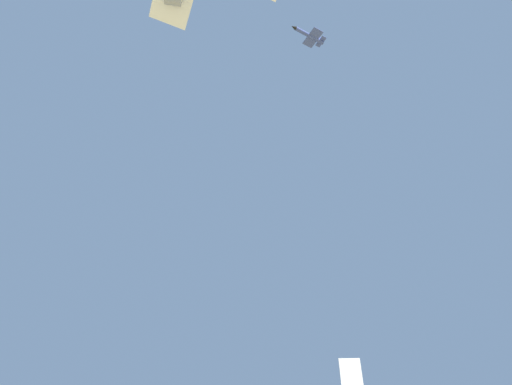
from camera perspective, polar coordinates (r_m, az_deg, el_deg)
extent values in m
cube|color=white|center=(121.47, 15.20, -26.45)|extent=(6.41, 0.67, 7.60)
cylinder|color=gray|center=(127.94, -13.41, 28.18)|extent=(5.56, 4.08, 3.00)
cylinder|color=#38478C|center=(150.10, 8.75, 23.96)|extent=(11.70, 8.37, 1.50)
cone|color=black|center=(147.38, 6.15, 25.25)|extent=(2.49, 2.35, 1.50)
cube|color=#38478C|center=(150.52, 9.26, 23.66)|extent=(8.06, 9.10, 0.24)
cube|color=#38478C|center=(153.89, 10.48, 23.43)|extent=(2.12, 1.48, 2.60)
cube|color=#38478C|center=(152.46, 10.55, 23.06)|extent=(4.30, 5.11, 0.20)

